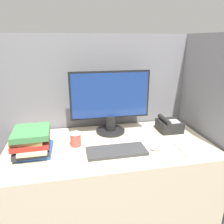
{
  "coord_description": "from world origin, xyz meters",
  "views": [
    {
      "loc": [
        -0.27,
        -1.0,
        1.46
      ],
      "look_at": [
        0.02,
        0.39,
        0.99
      ],
      "focal_mm": 35.0,
      "sensor_mm": 36.0,
      "label": 1
    }
  ],
  "objects": [
    {
      "name": "coffee_cup",
      "position": [
        -0.23,
        0.38,
        0.81
      ],
      "size": [
        0.08,
        0.08,
        0.1
      ],
      "color": "#BF4C3F",
      "rests_on": "desk"
    },
    {
      "name": "book_stack",
      "position": [
        -0.51,
        0.34,
        0.84
      ],
      "size": [
        0.25,
        0.31,
        0.16
      ],
      "color": "#264C8C",
      "rests_on": "desk"
    },
    {
      "name": "cubicle_panel_right",
      "position": [
        0.75,
        0.39,
        0.75
      ],
      "size": [
        0.04,
        0.77,
        1.5
      ],
      "color": "slate",
      "rests_on": "ground_plane"
    },
    {
      "name": "cubicle_panel_rear",
      "position": [
        0.0,
        0.75,
        0.75
      ],
      "size": [
        1.82,
        0.04,
        1.5
      ],
      "color": "slate",
      "rests_on": "ground_plane"
    },
    {
      "name": "keyboard",
      "position": [
        0.02,
        0.23,
        0.77
      ],
      "size": [
        0.39,
        0.17,
        0.02
      ],
      "color": "#333333",
      "rests_on": "desk"
    },
    {
      "name": "desk_telephone",
      "position": [
        0.51,
        0.49,
        0.81
      ],
      "size": [
        0.17,
        0.18,
        0.12
      ],
      "color": "black",
      "rests_on": "desk"
    },
    {
      "name": "mouse",
      "position": [
        0.28,
        0.21,
        0.77
      ],
      "size": [
        0.08,
        0.05,
        0.02
      ],
      "color": "silver",
      "rests_on": "desk"
    },
    {
      "name": "desk",
      "position": [
        0.0,
        0.36,
        0.38
      ],
      "size": [
        1.42,
        0.71,
        0.76
      ],
      "color": "beige",
      "rests_on": "ground_plane"
    },
    {
      "name": "monitor",
      "position": [
        0.05,
        0.56,
        1.0
      ],
      "size": [
        0.61,
        0.22,
        0.48
      ],
      "color": "black",
      "rests_on": "desk"
    },
    {
      "name": "paper_pile",
      "position": [
        0.53,
        0.18,
        0.77
      ],
      "size": [
        0.19,
        0.25,
        0.02
      ],
      "color": "white",
      "rests_on": "desk"
    }
  ]
}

